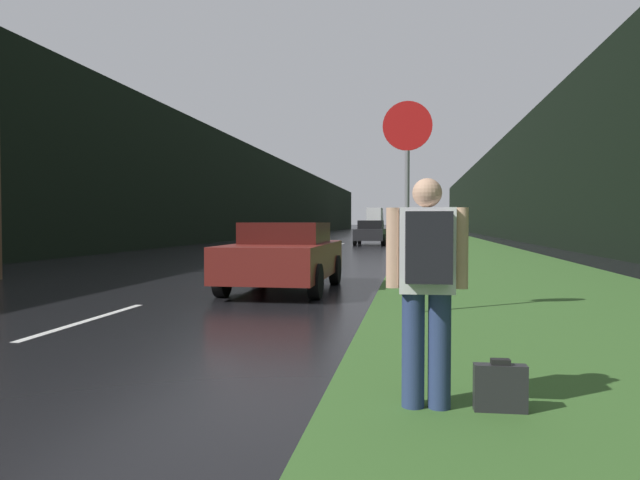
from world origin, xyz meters
TOP-DOWN VIEW (x-y plane):
  - grass_verge at (6.80, 40.00)m, footprint 6.00×240.00m
  - lane_stripe_b at (0.00, 5.34)m, footprint 0.12×3.00m
  - lane_stripe_c at (0.00, 12.34)m, footprint 0.12×3.00m
  - lane_stripe_d at (0.00, 19.34)m, footprint 0.12×3.00m
  - lane_stripe_e at (0.00, 26.34)m, footprint 0.12×3.00m
  - lane_stripe_f at (0.00, 33.34)m, footprint 0.12×3.00m
  - treeline_far_side at (-9.80, 50.00)m, footprint 2.00×140.00m
  - treeline_near_side at (12.80, 50.00)m, footprint 2.00×140.00m
  - stop_sign at (4.39, 6.58)m, footprint 0.73×0.07m
  - hitchhiker_with_backpack at (4.59, 2.21)m, footprint 0.59×0.42m
  - suitcase at (5.11, 2.24)m, footprint 0.37×0.12m
  - car_passing_near at (1.90, 9.33)m, footprint 1.94×4.11m
  - car_passing_far at (1.90, 32.77)m, footprint 1.83×4.58m
  - delivery_truck at (-1.90, 93.71)m, footprint 2.46×8.47m

SIDE VIEW (x-z plane):
  - lane_stripe_b at x=0.00m, z-range 0.00..0.01m
  - lane_stripe_c at x=0.00m, z-range 0.00..0.01m
  - lane_stripe_d at x=0.00m, z-range 0.00..0.01m
  - lane_stripe_e at x=0.00m, z-range 0.00..0.01m
  - lane_stripe_f at x=0.00m, z-range 0.00..0.01m
  - grass_verge at x=6.80m, z-range 0.00..0.02m
  - suitcase at x=5.11m, z-range -0.01..0.38m
  - car_passing_near at x=1.90m, z-range 0.02..1.39m
  - car_passing_far at x=1.90m, z-range 0.01..1.49m
  - hitchhiker_with_backpack at x=4.59m, z-range 0.13..1.82m
  - stop_sign at x=4.39m, z-range 0.38..3.54m
  - delivery_truck at x=-1.90m, z-range 0.10..3.82m
  - treeline_far_side at x=-9.80m, z-range 0.00..7.75m
  - treeline_near_side at x=12.80m, z-range 0.00..8.46m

